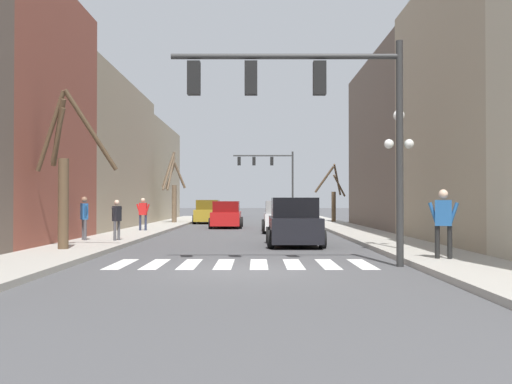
{
  "coord_description": "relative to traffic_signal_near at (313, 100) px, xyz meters",
  "views": [
    {
      "loc": [
        0.38,
        -14.09,
        1.66
      ],
      "look_at": [
        0.36,
        21.72,
        2.18
      ],
      "focal_mm": 42.0,
      "sensor_mm": 36.0,
      "label": 1
    }
  ],
  "objects": [
    {
      "name": "sidewalk_left",
      "position": [
        -7.3,
        -0.94,
        -4.12
      ],
      "size": [
        2.51,
        90.0,
        0.15
      ],
      "color": "#ADA89E",
      "rests_on": "ground_plane"
    },
    {
      "name": "traffic_signal_near",
      "position": [
        0.0,
        0.0,
        0.0
      ],
      "size": [
        5.85,
        0.28,
        5.7
      ],
      "color": "#2D2D2D",
      "rests_on": "ground_plane"
    },
    {
      "name": "pedestrian_on_left_sidewalk",
      "position": [
        -7.16,
        15.29,
        -3.07
      ],
      "size": [
        0.71,
        0.26,
        1.65
      ],
      "rotation": [
        0.0,
        0.0,
        6.17
      ],
      "color": "#282D47",
      "rests_on": "sidewalk_left"
    },
    {
      "name": "street_tree_left_mid",
      "position": [
        -7.2,
        26.51,
        -1.71
      ],
      "size": [
        1.71,
        1.93,
        4.93
      ],
      "color": "brown",
      "rests_on": "sidewalk_left"
    },
    {
      "name": "traffic_signal_far",
      "position": [
        0.06,
        43.97,
        0.6
      ],
      "size": [
        5.97,
        0.28,
        6.51
      ],
      "color": "#2D2D2D",
      "rests_on": "ground_plane"
    },
    {
      "name": "street_tree_right_mid",
      "position": [
        -7.47,
        3.83,
        -1.67
      ],
      "size": [
        2.5,
        1.34,
        5.04
      ],
      "color": "brown",
      "rests_on": "sidewalk_left"
    },
    {
      "name": "car_parked_right_mid",
      "position": [
        1.25,
        35.2,
        -3.43
      ],
      "size": [
        2.16,
        4.22,
        1.65
      ],
      "rotation": [
        0.0,
        0.0,
        1.57
      ],
      "color": "white",
      "rests_on": "ground_plane"
    },
    {
      "name": "street_tree_left_near",
      "position": [
        4.16,
        28.19,
        -2.2
      ],
      "size": [
        2.27,
        1.75,
        4.2
      ],
      "color": "brown",
      "rests_on": "sidewalk_right"
    },
    {
      "name": "sidewalk_right",
      "position": [
        3.7,
        -0.94,
        -4.12
      ],
      "size": [
        2.51,
        90.0,
        0.15
      ],
      "color": "#ADA89E",
      "rests_on": "ground_plane"
    },
    {
      "name": "car_driving_toward_lane",
      "position": [
        -4.94,
        28.81,
        -3.4
      ],
      "size": [
        1.96,
        4.48,
        1.71
      ],
      "rotation": [
        0.0,
        0.0,
        1.57
      ],
      "color": "#A38423",
      "rests_on": "ground_plane"
    },
    {
      "name": "ground_plane",
      "position": [
        -1.8,
        -0.94,
        -4.2
      ],
      "size": [
        240.0,
        240.0,
        0.0
      ],
      "primitive_type": "plane",
      "color": "#4C4C4F"
    },
    {
      "name": "pedestrian_on_right_sidewalk",
      "position": [
        -8.0,
        7.84,
        -3.06
      ],
      "size": [
        0.42,
        0.66,
        1.66
      ],
      "rotation": [
        0.0,
        0.0,
        2.08
      ],
      "color": "#4C4C51",
      "rests_on": "sidewalk_left"
    },
    {
      "name": "pedestrian_near_right_corner",
      "position": [
        3.46,
        0.53,
        -2.98
      ],
      "size": [
        0.76,
        0.36,
        1.8
      ],
      "rotation": [
        0.0,
        0.0,
        5.96
      ],
      "color": "black",
      "rests_on": "sidewalk_right"
    },
    {
      "name": "building_row_right",
      "position": [
        7.95,
        8.92,
        0.97
      ],
      "size": [
        6.0,
        32.95,
        11.62
      ],
      "color": "#BCB299",
      "rests_on": "ground_plane"
    },
    {
      "name": "car_parked_right_near",
      "position": [
        -3.23,
        21.57,
        -3.44
      ],
      "size": [
        1.96,
        4.36,
        1.62
      ],
      "rotation": [
        0.0,
        0.0,
        -1.57
      ],
      "color": "red",
      "rests_on": "ground_plane"
    },
    {
      "name": "pedestrian_crossing_street",
      "position": [
        -6.72,
        7.72,
        -3.14
      ],
      "size": [
        0.31,
        0.65,
        1.54
      ],
      "rotation": [
        0.0,
        0.0,
        1.23
      ],
      "color": "#4C4C51",
      "rests_on": "sidewalk_left"
    },
    {
      "name": "car_at_intersection",
      "position": [
        -0.1,
        16.28,
        -3.43
      ],
      "size": [
        2.02,
        4.34,
        1.65
      ],
      "rotation": [
        0.0,
        0.0,
        1.57
      ],
      "color": "white",
      "rests_on": "ground_plane"
    },
    {
      "name": "building_row_left",
      "position": [
        -11.55,
        14.49,
        0.65
      ],
      "size": [
        6.0,
        47.72,
        12.85
      ],
      "color": "#66564C",
      "rests_on": "ground_plane"
    },
    {
      "name": "crosswalk_stripes",
      "position": [
        -1.8,
        0.6,
        -4.19
      ],
      "size": [
        6.75,
        2.6,
        0.01
      ],
      "color": "white",
      "rests_on": "ground_plane"
    },
    {
      "name": "street_lamp_right_corner",
      "position": [
        3.12,
        3.93,
        -0.94
      ],
      "size": [
        0.95,
        0.36,
        4.4
      ],
      "color": "#1E4C2D",
      "rests_on": "sidewalk_right"
    },
    {
      "name": "car_parked_left_mid",
      "position": [
        -0.01,
        7.06,
        -3.38
      ],
      "size": [
        2.03,
        4.3,
        1.77
      ],
      "rotation": [
        0.0,
        0.0,
        1.57
      ],
      "color": "black",
      "rests_on": "ground_plane"
    }
  ]
}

